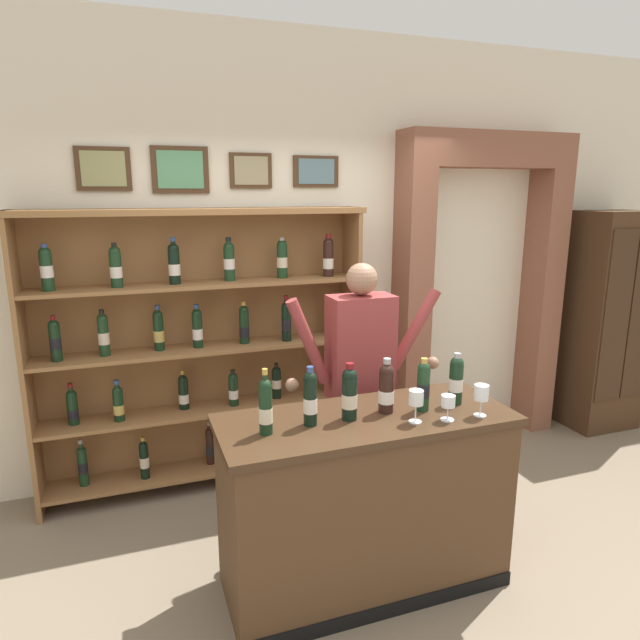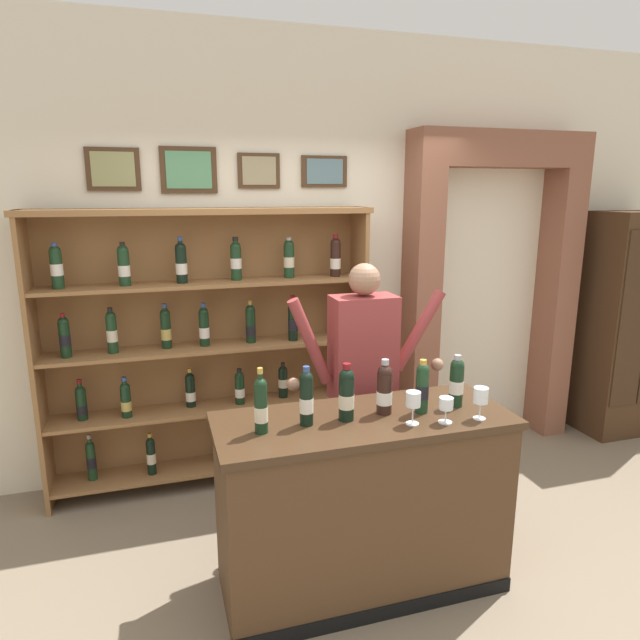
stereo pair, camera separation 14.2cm
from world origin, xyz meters
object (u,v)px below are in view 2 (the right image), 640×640
(side_cabinet, at_px, (623,325))
(wine_glass_center, at_px, (481,397))
(tasting_bottle_bianco, at_px, (346,393))
(wine_glass_spare, at_px, (446,405))
(shopkeeper, at_px, (363,370))
(wine_glass_left, at_px, (413,401))
(tasting_bottle_super_tuscan, at_px, (422,387))
(tasting_counter, at_px, (362,503))
(wine_shelf, at_px, (209,339))
(tasting_bottle_vin_santo, at_px, (385,389))
(tasting_bottle_brunello, at_px, (261,405))
(tasting_bottle_prosecco, at_px, (306,397))
(tasting_bottle_rosso, at_px, (457,382))

(side_cabinet, xyz_separation_m, wine_glass_center, (-2.35, -1.44, 0.12))
(tasting_bottle_bianco, bearing_deg, wine_glass_spare, -21.00)
(shopkeeper, xyz_separation_m, wine_glass_left, (-0.01, -0.71, 0.06))
(tasting_bottle_super_tuscan, bearing_deg, tasting_counter, 175.39)
(wine_shelf, height_order, tasting_bottle_vin_santo, wine_shelf)
(wine_shelf, relative_size, tasting_bottle_brunello, 7.13)
(tasting_bottle_brunello, relative_size, tasting_bottle_super_tuscan, 1.13)
(wine_glass_center, bearing_deg, shopkeeper, 114.71)
(tasting_counter, distance_m, wine_glass_spare, 0.71)
(wine_glass_spare, bearing_deg, wine_glass_left, 168.95)
(shopkeeper, xyz_separation_m, tasting_bottle_bianco, (-0.31, -0.56, 0.08))
(side_cabinet, distance_m, tasting_counter, 3.20)
(tasting_bottle_prosecco, distance_m, tasting_bottle_rosso, 0.83)
(tasting_bottle_prosecco, distance_m, tasting_bottle_bianco, 0.21)
(side_cabinet, height_order, wine_glass_spare, side_cabinet)
(tasting_bottle_super_tuscan, bearing_deg, tasting_bottle_rosso, 5.88)
(wine_glass_left, bearing_deg, wine_glass_spare, -11.05)
(tasting_bottle_rosso, bearing_deg, wine_glass_center, -82.13)
(wine_shelf, distance_m, side_cabinet, 3.55)
(wine_shelf, height_order, wine_glass_spare, wine_shelf)
(tasting_bottle_bianco, height_order, wine_glass_spare, tasting_bottle_bianco)
(tasting_counter, distance_m, tasting_bottle_rosso, 0.82)
(tasting_bottle_super_tuscan, bearing_deg, tasting_bottle_brunello, -179.72)
(tasting_bottle_vin_santo, height_order, tasting_bottle_rosso, tasting_bottle_vin_santo)
(side_cabinet, bearing_deg, tasting_counter, -156.67)
(tasting_bottle_super_tuscan, bearing_deg, wine_glass_center, -34.44)
(shopkeeper, xyz_separation_m, tasting_bottle_prosecco, (-0.52, -0.56, 0.08))
(wine_glass_spare, bearing_deg, tasting_bottle_super_tuscan, 108.57)
(tasting_bottle_brunello, bearing_deg, tasting_bottle_super_tuscan, 0.28)
(shopkeeper, bearing_deg, tasting_bottle_prosecco, -132.58)
(wine_shelf, distance_m, tasting_bottle_super_tuscan, 1.72)
(tasting_bottle_super_tuscan, bearing_deg, side_cabinet, 26.22)
(tasting_bottle_super_tuscan, distance_m, wine_glass_center, 0.29)
(tasting_bottle_bianco, bearing_deg, tasting_counter, 2.87)
(tasting_bottle_brunello, distance_m, tasting_bottle_super_tuscan, 0.85)
(wine_glass_spare, bearing_deg, tasting_bottle_prosecco, 165.09)
(wine_shelf, bearing_deg, tasting_bottle_prosecco, -76.73)
(tasting_counter, bearing_deg, side_cabinet, 23.33)
(wine_glass_left, bearing_deg, wine_shelf, 118.31)
(wine_shelf, distance_m, tasting_bottle_bianco, 1.51)
(wine_shelf, bearing_deg, tasting_bottle_bianco, -69.04)
(shopkeeper, bearing_deg, tasting_bottle_rosso, -60.39)
(wine_glass_center, bearing_deg, tasting_bottle_brunello, 171.56)
(wine_glass_center, bearing_deg, wine_shelf, 126.76)
(wine_glass_center, height_order, wine_glass_spare, wine_glass_center)
(wine_glass_left, bearing_deg, tasting_bottle_rosso, 24.20)
(side_cabinet, relative_size, tasting_counter, 1.27)
(side_cabinet, distance_m, tasting_bottle_brunello, 3.68)
(wine_glass_spare, distance_m, wine_glass_left, 0.17)
(tasting_counter, xyz_separation_m, tasting_bottle_prosecco, (-0.31, -0.00, 0.63))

